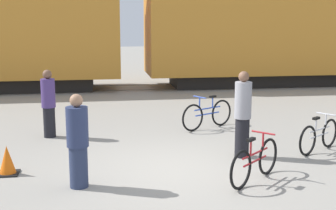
% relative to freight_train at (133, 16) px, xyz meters
% --- Properties ---
extents(ground_plane, '(80.00, 80.00, 0.00)m').
position_rel_freight_train_xyz_m(ground_plane, '(0.00, -10.94, -2.96)').
color(ground_plane, gray).
extents(freight_train, '(57.95, 2.88, 5.59)m').
position_rel_freight_train_xyz_m(freight_train, '(0.00, 0.00, 0.00)').
color(freight_train, black).
rests_on(freight_train, ground_plane).
extents(rail_near, '(69.95, 0.07, 0.01)m').
position_rel_freight_train_xyz_m(rail_near, '(0.00, -0.72, -2.95)').
color(rail_near, '#4C4238').
rests_on(rail_near, ground_plane).
extents(rail_far, '(69.95, 0.07, 0.01)m').
position_rel_freight_train_xyz_m(rail_far, '(0.00, 0.72, -2.95)').
color(rail_far, '#4C4238').
rests_on(rail_far, ground_plane).
extents(bicycle_silver, '(1.34, 0.97, 0.81)m').
position_rel_freight_train_xyz_m(bicycle_silver, '(3.26, -10.17, -2.61)').
color(bicycle_silver, black).
rests_on(bicycle_silver, ground_plane).
extents(bicycle_blue, '(1.54, 0.92, 0.88)m').
position_rel_freight_train_xyz_m(bicycle_blue, '(1.35, -7.69, -2.58)').
color(bicycle_blue, black).
rests_on(bicycle_blue, ground_plane).
extents(bicycle_maroon, '(1.27, 1.18, 0.85)m').
position_rel_freight_train_xyz_m(bicycle_maroon, '(1.25, -11.80, -2.59)').
color(bicycle_maroon, black).
rests_on(bicycle_maroon, ground_plane).
extents(person_in_navy, '(0.37, 0.37, 1.63)m').
position_rel_freight_train_xyz_m(person_in_navy, '(-1.84, -11.62, -2.15)').
color(person_in_navy, '#283351').
rests_on(person_in_navy, ground_plane).
extents(person_in_grey, '(0.35, 0.35, 1.80)m').
position_rel_freight_train_xyz_m(person_in_grey, '(1.47, -10.31, -2.05)').
color(person_in_grey, black).
rests_on(person_in_grey, ground_plane).
extents(person_in_purple, '(0.34, 0.34, 1.65)m').
position_rel_freight_train_xyz_m(person_in_purple, '(-2.67, -8.00, -2.13)').
color(person_in_purple, black).
rests_on(person_in_purple, ground_plane).
extents(traffic_cone, '(0.40, 0.40, 0.55)m').
position_rel_freight_train_xyz_m(traffic_cone, '(-3.18, -10.75, -2.70)').
color(traffic_cone, black).
rests_on(traffic_cone, ground_plane).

